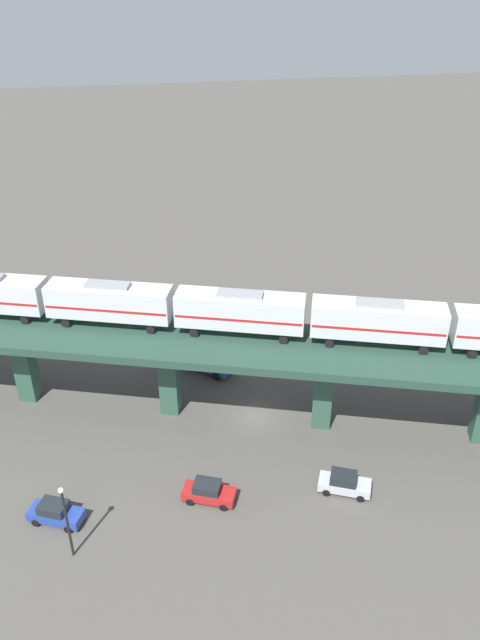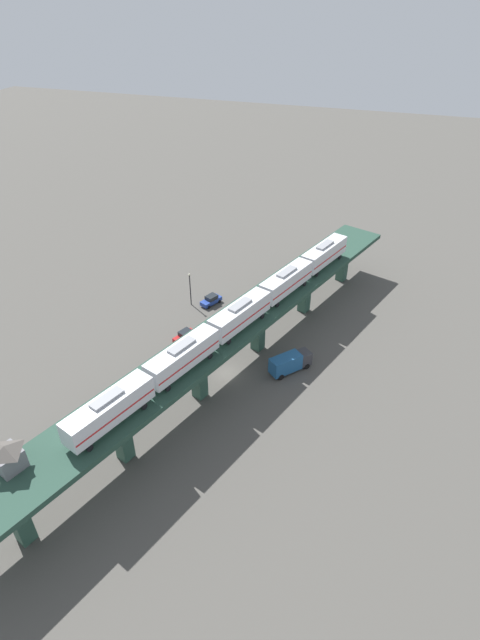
{
  "view_description": "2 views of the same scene",
  "coord_description": "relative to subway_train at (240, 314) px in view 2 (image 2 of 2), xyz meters",
  "views": [
    {
      "loc": [
        47.68,
        -11.24,
        39.32
      ],
      "look_at": [
        -1.89,
        -1.12,
        10.25
      ],
      "focal_mm": 35.0,
      "sensor_mm": 36.0,
      "label": 1
    },
    {
      "loc": [
        -21.04,
        57.95,
        53.48
      ],
      "look_at": [
        -1.89,
        -1.12,
        10.25
      ],
      "focal_mm": 28.0,
      "sensor_mm": 36.0,
      "label": 2
    }
  ],
  "objects": [
    {
      "name": "elevated_viaduct",
      "position": [
        1.83,
        0.94,
        -3.81
      ],
      "size": [
        39.12,
        89.39,
        8.75
      ],
      "color": "#244135",
      "rests_on": "ground"
    },
    {
      "name": "street_car_silver",
      "position": [
        13.16,
        6.37,
        -10.35
      ],
      "size": [
        3.5,
        4.75,
        1.89
      ],
      "color": "#B7BABF",
      "rests_on": "ground"
    },
    {
      "name": "street_lamp",
      "position": [
        15.31,
        -16.14,
        -7.18
      ],
      "size": [
        0.44,
        0.44,
        6.94
      ],
      "color": "black",
      "rests_on": "ground"
    },
    {
      "name": "signal_hut",
      "position": [
        15.86,
        32.77,
        -0.74
      ],
      "size": [
        4.12,
        4.12,
        3.4
      ],
      "color": "slate",
      "rests_on": "elevated_viaduct"
    },
    {
      "name": "ground_plane",
      "position": [
        1.89,
        1.12,
        -11.29
      ],
      "size": [
        400.0,
        400.0,
        0.0
      ],
      "primitive_type": "plane",
      "color": "#4C4944"
    },
    {
      "name": "delivery_truck",
      "position": [
        -7.64,
        -2.66,
        -9.53
      ],
      "size": [
        6.44,
        6.89,
        3.2
      ],
      "color": "#333338",
      "rests_on": "ground"
    },
    {
      "name": "subway_train",
      "position": [
        0.0,
        0.0,
        0.0
      ],
      "size": [
        23.81,
        59.65,
        4.45
      ],
      "color": "silver",
      "rests_on": "elevated_viaduct"
    },
    {
      "name": "street_car_blue",
      "position": [
        11.63,
        -17.53,
        -10.35
      ],
      "size": [
        3.51,
        4.75,
        1.89
      ],
      "color": "#233D93",
      "rests_on": "ground"
    },
    {
      "name": "street_car_red",
      "position": [
        11.85,
        -5.11,
        -10.35
      ],
      "size": [
        3.41,
        4.75,
        1.89
      ],
      "color": "#AD1E1E",
      "rests_on": "ground"
    }
  ]
}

